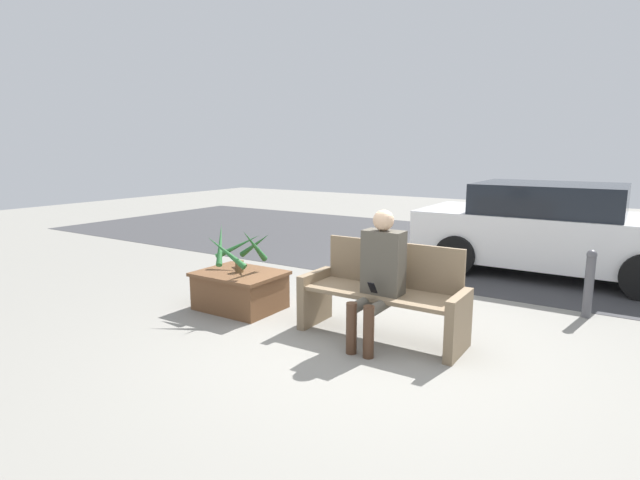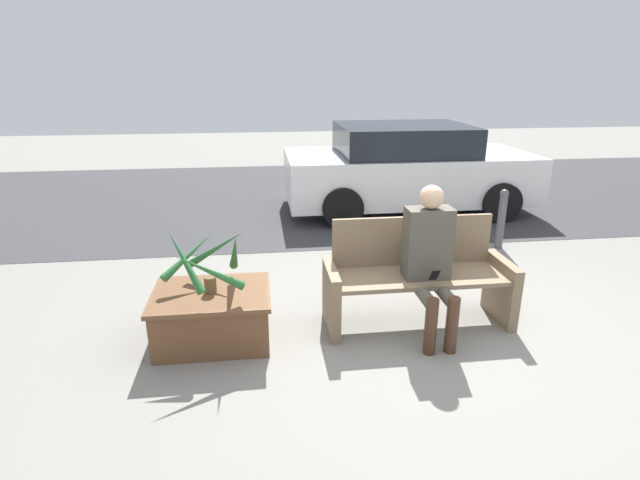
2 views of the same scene
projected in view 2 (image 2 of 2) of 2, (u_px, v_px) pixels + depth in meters
ground_plane at (421, 335)px, 4.46m from camera, size 30.00×30.00×0.00m
road_surface at (333, 194)px, 9.41m from camera, size 20.00×6.00×0.01m
bench at (417, 277)px, 4.59m from camera, size 1.70×0.58×0.96m
person_seated at (430, 255)px, 4.32m from camera, size 0.40×0.63×1.34m
planter_box at (213, 314)px, 4.32m from camera, size 1.00×0.78×0.46m
potted_plant at (207, 260)px, 4.17m from camera, size 0.74×0.77×0.58m
parked_car at (406, 168)px, 8.22m from camera, size 3.98×1.98×1.40m
bollard_post at (502, 218)px, 6.51m from camera, size 0.11×0.11×0.79m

